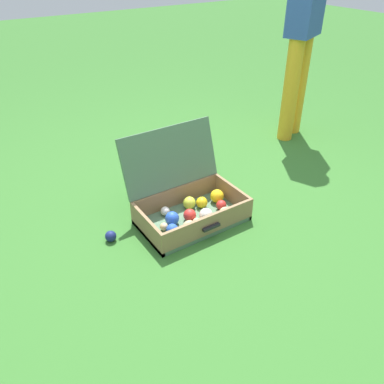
# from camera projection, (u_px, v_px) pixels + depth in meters

# --- Properties ---
(ground_plane) EXTENTS (16.00, 16.00, 0.00)m
(ground_plane) POSITION_uv_depth(u_px,v_px,m) (202.00, 215.00, 2.38)
(ground_plane) COLOR #336B28
(open_suitcase) EXTENTS (0.61, 0.51, 0.50)m
(open_suitcase) POSITION_uv_depth(u_px,v_px,m) (188.00, 202.00, 2.30)
(open_suitcase) COLOR #4C7051
(open_suitcase) RESTS_ON ground
(stray_ball_on_grass) EXTENTS (0.06, 0.06, 0.06)m
(stray_ball_on_grass) POSITION_uv_depth(u_px,v_px,m) (111.00, 236.00, 2.16)
(stray_ball_on_grass) COLOR navy
(stray_ball_on_grass) RESTS_ON ground
(bystander_person) EXTENTS (0.36, 0.29, 1.57)m
(bystander_person) POSITION_uv_depth(u_px,v_px,m) (304.00, 21.00, 2.88)
(bystander_person) COLOR gold
(bystander_person) RESTS_ON ground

